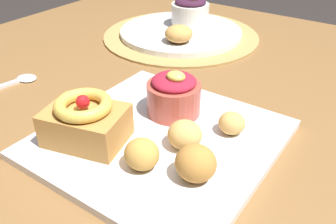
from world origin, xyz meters
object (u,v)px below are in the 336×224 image
(front_plate, at_px, (160,139))
(back_ramekin, at_px, (190,12))
(berry_ramekin, at_px, (174,94))
(spoon, at_px, (13,83))
(fritter_back, at_px, (232,123))
(fritter_front, at_px, (142,154))
(back_pastry, at_px, (179,34))
(cake_slice, at_px, (86,121))
(back_plate, at_px, (181,32))
(fritter_extra, at_px, (196,163))
(fritter_middle, at_px, (185,135))

(front_plate, distance_m, back_ramekin, 0.46)
(berry_ramekin, relative_size, spoon, 0.64)
(fritter_back, relative_size, spoon, 0.29)
(fritter_front, distance_m, back_pastry, 0.41)
(front_plate, distance_m, berry_ramekin, 0.07)
(berry_ramekin, bearing_deg, fritter_front, -72.87)
(berry_ramekin, relative_size, back_pastry, 1.34)
(cake_slice, distance_m, back_plate, 0.45)
(fritter_front, relative_size, fritter_extra, 0.89)
(spoon, bearing_deg, front_plate, -78.17)
(berry_ramekin, xyz_separation_m, spoon, (-0.30, -0.07, -0.04))
(back_plate, relative_size, spoon, 2.27)
(fritter_back, bearing_deg, back_pastry, 135.74)
(back_ramekin, distance_m, spoon, 0.44)
(cake_slice, relative_size, spoon, 0.94)
(back_ramekin, height_order, spoon, back_ramekin)
(cake_slice, bearing_deg, back_pastry, 104.14)
(fritter_front, bearing_deg, back_pastry, 117.06)
(cake_slice, distance_m, spoon, 0.26)
(back_plate, bearing_deg, cake_slice, -73.20)
(back_plate, distance_m, spoon, 0.40)
(berry_ramekin, height_order, fritter_middle, berry_ramekin)
(berry_ramekin, bearing_deg, back_ramekin, 118.25)
(back_pastry, bearing_deg, fritter_back, -44.26)
(berry_ramekin, xyz_separation_m, back_pastry, (-0.15, 0.24, -0.01))
(fritter_middle, height_order, fritter_back, fritter_middle)
(cake_slice, xyz_separation_m, fritter_back, (0.15, 0.13, -0.01))
(fritter_back, bearing_deg, berry_ramekin, -179.20)
(fritter_extra, relative_size, spoon, 0.39)
(berry_ramekin, xyz_separation_m, fritter_middle, (0.06, -0.06, -0.01))
(fritter_back, relative_size, back_pastry, 0.61)
(fritter_extra, bearing_deg, front_plate, 151.72)
(back_plate, distance_m, back_pastry, 0.08)
(front_plate, relative_size, fritter_back, 8.00)
(back_pastry, bearing_deg, fritter_extra, -54.09)
(cake_slice, relative_size, fritter_middle, 2.61)
(front_plate, relative_size, fritter_front, 6.79)
(back_pastry, height_order, spoon, back_pastry)
(fritter_middle, relative_size, back_pastry, 0.75)
(fritter_middle, bearing_deg, fritter_back, 60.55)
(fritter_middle, height_order, back_pastry, back_pastry)
(fritter_front, bearing_deg, front_plate, 107.61)
(back_ramekin, bearing_deg, fritter_extra, -57.51)
(fritter_middle, height_order, back_ramekin, back_ramekin)
(fritter_front, xyz_separation_m, fritter_extra, (0.06, 0.02, 0.00))
(berry_ramekin, distance_m, spoon, 0.31)
(front_plate, height_order, cake_slice, cake_slice)
(berry_ramekin, height_order, fritter_extra, berry_ramekin)
(berry_ramekin, relative_size, fritter_back, 2.17)
(fritter_front, relative_size, fritter_middle, 0.96)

